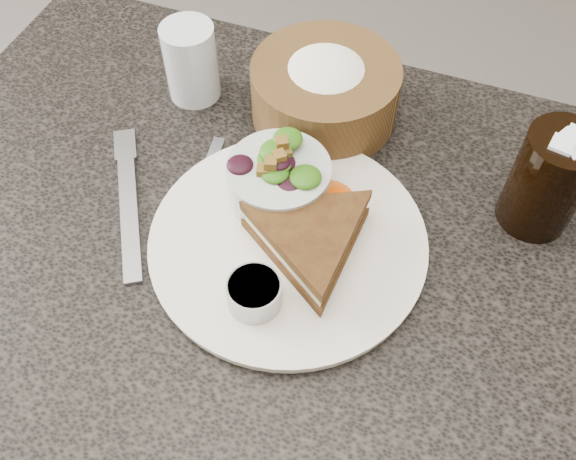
% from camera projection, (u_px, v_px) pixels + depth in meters
% --- Properties ---
extents(floor, '(6.00, 6.00, 0.00)m').
position_uv_depth(floor, '(288.00, 451.00, 1.32)').
color(floor, '#575451').
rests_on(floor, ground).
extents(dining_table, '(1.00, 0.70, 0.75)m').
position_uv_depth(dining_table, '(288.00, 382.00, 1.02)').
color(dining_table, black).
rests_on(dining_table, floor).
extents(dinner_plate, '(0.30, 0.30, 0.01)m').
position_uv_depth(dinner_plate, '(288.00, 242.00, 0.71)').
color(dinner_plate, silver).
rests_on(dinner_plate, dining_table).
extents(sandwich, '(0.23, 0.23, 0.04)m').
position_uv_depth(sandwich, '(311.00, 239.00, 0.68)').
color(sandwich, '#493114').
rests_on(sandwich, dinner_plate).
extents(salad_bowl, '(0.12, 0.12, 0.07)m').
position_uv_depth(salad_bowl, '(279.00, 176.00, 0.72)').
color(salad_bowl, '#ACB7B3').
rests_on(salad_bowl, dinner_plate).
extents(dressing_ramekin, '(0.07, 0.07, 0.03)m').
position_uv_depth(dressing_ramekin, '(254.00, 294.00, 0.65)').
color(dressing_ramekin, '#949597').
rests_on(dressing_ramekin, dinner_plate).
extents(orange_wedge, '(0.09, 0.09, 0.03)m').
position_uv_depth(orange_wedge, '(329.00, 194.00, 0.73)').
color(orange_wedge, '#FE5100').
rests_on(orange_wedge, dinner_plate).
extents(fork, '(0.12, 0.18, 0.01)m').
position_uv_depth(fork, '(129.00, 209.00, 0.74)').
color(fork, '#92959C').
rests_on(fork, dining_table).
extents(knife, '(0.05, 0.22, 0.00)m').
position_uv_depth(knife, '(194.00, 206.00, 0.75)').
color(knife, '#969BA6').
rests_on(knife, dining_table).
extents(bread_basket, '(0.23, 0.23, 0.11)m').
position_uv_depth(bread_basket, '(325.00, 83.00, 0.79)').
color(bread_basket, brown).
rests_on(bread_basket, dining_table).
extents(cola_glass, '(0.09, 0.09, 0.14)m').
position_uv_depth(cola_glass, '(550.00, 177.00, 0.69)').
color(cola_glass, black).
rests_on(cola_glass, dining_table).
extents(water_glass, '(0.08, 0.08, 0.10)m').
position_uv_depth(water_glass, '(191.00, 62.00, 0.82)').
color(water_glass, silver).
rests_on(water_glass, dining_table).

